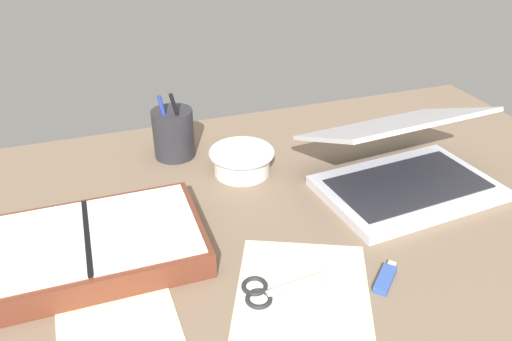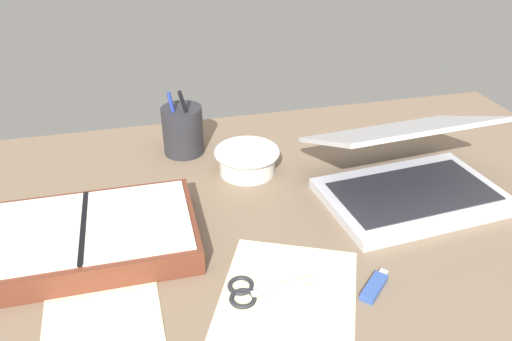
{
  "view_description": "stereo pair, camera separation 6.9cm",
  "coord_description": "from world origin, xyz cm",
  "px_view_note": "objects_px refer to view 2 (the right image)",
  "views": [
    {
      "loc": [
        -27.51,
        -59.44,
        53.2
      ],
      "look_at": [
        -2.64,
        11.38,
        9.0
      ],
      "focal_mm": 35.0,
      "sensor_mm": 36.0,
      "label": 1
    },
    {
      "loc": [
        -20.85,
        -61.44,
        53.2
      ],
      "look_at": [
        -2.64,
        11.38,
        9.0
      ],
      "focal_mm": 35.0,
      "sensor_mm": 36.0,
      "label": 2
    }
  ],
  "objects_px": {
    "bowl": "(247,159)",
    "planner": "(86,237)",
    "scissors": "(252,291)",
    "laptop": "(409,172)",
    "pen_cup": "(183,130)"
  },
  "relations": [
    {
      "from": "scissors",
      "to": "planner",
      "type": "bearing_deg",
      "value": 151.54
    },
    {
      "from": "laptop",
      "to": "scissors",
      "type": "xyz_separation_m",
      "value": [
        -0.34,
        -0.18,
        -0.04
      ]
    },
    {
      "from": "bowl",
      "to": "scissors",
      "type": "distance_m",
      "value": 0.34
    },
    {
      "from": "pen_cup",
      "to": "planner",
      "type": "height_order",
      "value": "pen_cup"
    },
    {
      "from": "scissors",
      "to": "bowl",
      "type": "bearing_deg",
      "value": 84.28
    },
    {
      "from": "bowl",
      "to": "planner",
      "type": "relative_size",
      "value": 0.38
    },
    {
      "from": "bowl",
      "to": "planner",
      "type": "xyz_separation_m",
      "value": [
        -0.3,
        -0.17,
        -0.01
      ]
    },
    {
      "from": "planner",
      "to": "bowl",
      "type": "bearing_deg",
      "value": 29.85
    },
    {
      "from": "bowl",
      "to": "pen_cup",
      "type": "height_order",
      "value": "pen_cup"
    },
    {
      "from": "bowl",
      "to": "scissors",
      "type": "relative_size",
      "value": 0.99
    },
    {
      "from": "pen_cup",
      "to": "planner",
      "type": "xyz_separation_m",
      "value": [
        -0.19,
        -0.29,
        -0.03
      ]
    },
    {
      "from": "laptop",
      "to": "bowl",
      "type": "bearing_deg",
      "value": 145.76
    },
    {
      "from": "planner",
      "to": "scissors",
      "type": "distance_m",
      "value": 0.28
    },
    {
      "from": "planner",
      "to": "scissors",
      "type": "relative_size",
      "value": 2.64
    },
    {
      "from": "bowl",
      "to": "planner",
      "type": "height_order",
      "value": "bowl"
    }
  ]
}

